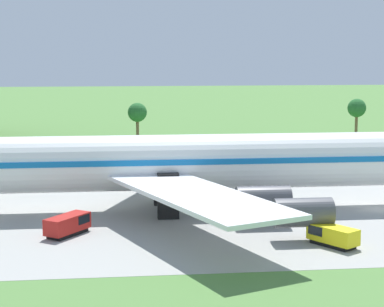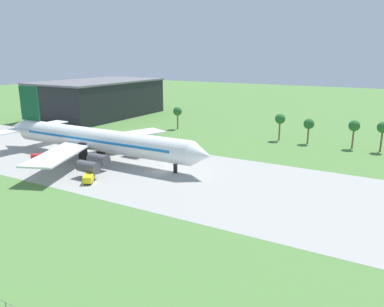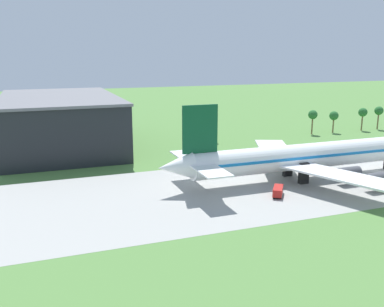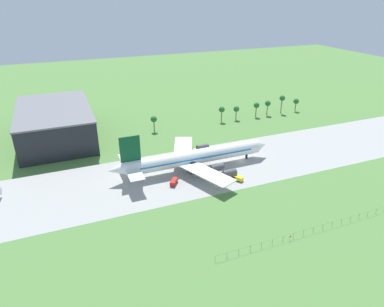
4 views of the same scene
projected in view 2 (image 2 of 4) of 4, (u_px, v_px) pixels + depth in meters
ground_plane at (160, 172)px, 97.62m from camera, size 600.00×600.00×0.00m
taxiway_strip at (160, 172)px, 97.62m from camera, size 320.00×44.00×0.02m
jet_airliner at (96, 140)px, 108.81m from camera, size 75.33×53.89×20.12m
baggage_tug at (41, 157)px, 108.12m from camera, size 4.73×5.49×2.06m
catering_van at (89, 178)px, 90.07m from camera, size 4.45×5.33×1.95m
terminal_building at (99, 98)px, 184.48m from camera, size 36.72×61.20×17.49m
palm_tree_row at (332, 124)px, 123.63m from camera, size 101.11×3.60×11.92m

